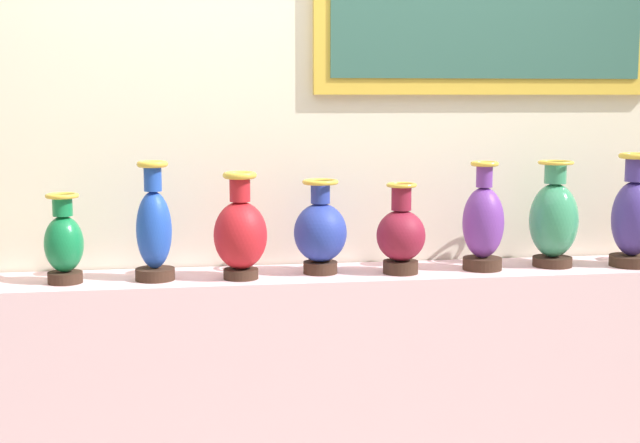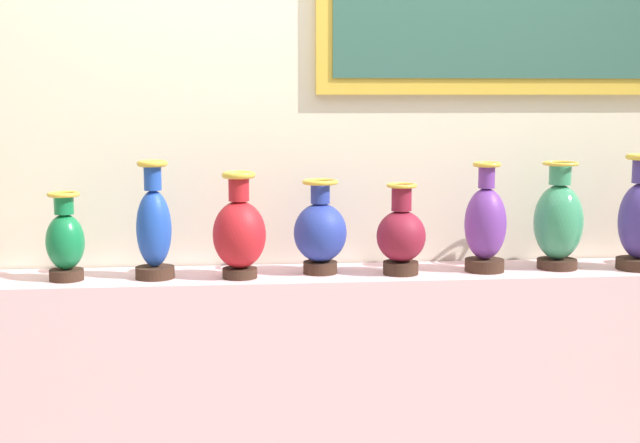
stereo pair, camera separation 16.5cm
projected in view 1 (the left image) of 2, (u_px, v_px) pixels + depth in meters
The scene contains 10 objects.
display_shelf at pixel (320, 413), 3.28m from camera, with size 3.97×0.35×1.04m, color beige.
back_wall at pixel (314, 186), 3.40m from camera, with size 5.37×0.14×2.64m.
vase_emerald at pixel (64, 243), 3.02m from camera, with size 0.13×0.13×0.30m.
vase_sapphire at pixel (154, 230), 3.06m from camera, with size 0.13×0.13×0.41m.
vase_crimson at pixel (240, 233), 3.08m from camera, with size 0.18×0.18×0.37m.
vase_cobalt at pixel (321, 232), 3.18m from camera, with size 0.19×0.19×0.33m.
vase_burgundy at pixel (401, 235), 3.18m from camera, with size 0.17×0.17×0.32m.
vase_violet at pixel (483, 224), 3.25m from camera, with size 0.15×0.15×0.39m.
vase_jade at pixel (554, 220), 3.31m from camera, with size 0.18×0.18×0.39m.
vase_indigo at pixel (633, 218), 3.31m from camera, with size 0.16×0.16×0.42m.
Camera 1 is at (-0.49, -3.11, 1.67)m, focal length 50.53 mm.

